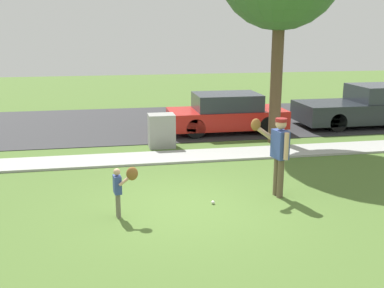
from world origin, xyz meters
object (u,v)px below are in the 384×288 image
at_px(person_child, 122,184).
at_px(utility_cabinet, 162,131).
at_px(baseball, 213,202).
at_px(parked_pickup_dark, 369,107).
at_px(person_adult, 278,148).
at_px(parked_hatchback_red, 227,113).

bearing_deg(person_child, utility_cabinet, 66.44).
relative_size(baseball, parked_pickup_dark, 0.01).
relative_size(utility_cabinet, parked_pickup_dark, 0.19).
bearing_deg(person_adult, utility_cabinet, -76.39).
distance_m(baseball, utility_cabinet, 4.89).
bearing_deg(parked_pickup_dark, parked_hatchback_red, 1.27).
bearing_deg(person_adult, person_child, 0.98).
distance_m(person_child, parked_pickup_dark, 11.63).
height_order(parked_hatchback_red, parked_pickup_dark, parked_pickup_dark).
distance_m(utility_cabinet, parked_pickup_dark, 8.13).
xyz_separation_m(utility_cabinet, parked_hatchback_red, (2.46, 1.66, 0.15)).
height_order(baseball, utility_cabinet, utility_cabinet).
relative_size(person_child, baseball, 13.76).
distance_m(baseball, parked_hatchback_red, 6.83).
height_order(baseball, parked_hatchback_red, parked_hatchback_red).
bearing_deg(utility_cabinet, parked_pickup_dark, 12.63).
bearing_deg(parked_pickup_dark, person_adult, 46.74).
xyz_separation_m(person_adult, parked_pickup_dark, (6.03, 6.41, -0.39)).
bearing_deg(person_adult, parked_pickup_dark, -141.98).
relative_size(person_child, utility_cabinet, 1.01).
relative_size(utility_cabinet, parked_hatchback_red, 0.25).
height_order(utility_cabinet, parked_pickup_dark, parked_pickup_dark).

